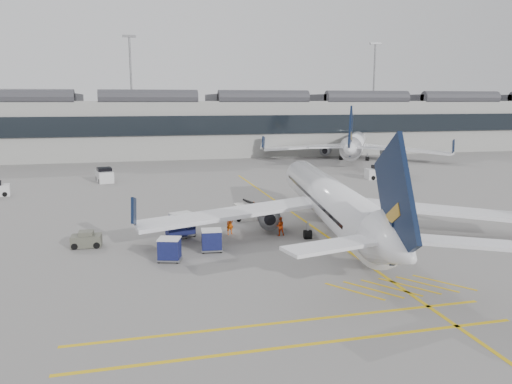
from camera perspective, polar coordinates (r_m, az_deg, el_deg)
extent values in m
plane|color=gray|center=(34.83, -4.50, -8.15)|extent=(220.00, 220.00, 0.00)
cube|color=#9E9E99|center=(104.88, -11.09, 7.16)|extent=(200.00, 20.00, 11.00)
cube|color=black|center=(94.66, -10.79, 7.45)|extent=(200.00, 0.50, 3.60)
cube|color=#38383D|center=(104.74, -11.21, 10.55)|extent=(200.00, 18.00, 1.40)
cylinder|color=slate|center=(118.61, -14.03, 10.78)|extent=(0.44, 0.44, 25.00)
cube|color=slate|center=(119.44, -14.30, 16.88)|extent=(3.00, 0.60, 0.50)
cylinder|color=slate|center=(133.05, 13.27, 10.74)|extent=(0.44, 0.44, 25.00)
cube|color=slate|center=(133.80, 13.50, 16.18)|extent=(3.00, 0.60, 0.50)
cube|color=gold|center=(46.59, 5.67, -3.38)|extent=(0.25, 60.00, 0.01)
cylinder|color=white|center=(42.92, 8.36, -0.77)|extent=(7.41, 27.18, 3.38)
cone|color=white|center=(57.68, 4.82, 2.16)|extent=(3.89, 4.07, 3.38)
cone|color=white|center=(28.30, 15.81, -6.15)|extent=(3.99, 4.78, 3.38)
cube|color=white|center=(40.61, -3.03, -2.47)|extent=(15.61, 5.67, 0.31)
cube|color=white|center=(44.63, 19.47, -1.89)|extent=(15.11, 9.76, 0.31)
cylinder|color=slate|center=(42.75, 1.35, -2.67)|extent=(2.36, 3.49, 1.89)
cylinder|color=slate|center=(45.13, 14.63, -2.32)|extent=(2.36, 3.49, 1.89)
cube|color=black|center=(28.20, 15.67, -0.93)|extent=(1.30, 6.81, 7.53)
cylinder|color=black|center=(53.33, 5.70, -1.31)|extent=(0.34, 0.61, 0.58)
cylinder|color=black|center=(40.87, 5.93, -4.84)|extent=(0.73, 0.81, 0.72)
cylinder|color=black|center=(41.95, 11.98, -4.61)|extent=(0.73, 0.81, 0.72)
cylinder|color=white|center=(98.13, 11.27, 5.53)|extent=(16.99, 27.62, 3.67)
cone|color=white|center=(114.68, 11.70, 6.19)|extent=(5.08, 5.18, 3.67)
cone|color=white|center=(81.18, 10.66, 4.85)|extent=(5.45, 5.87, 3.67)
cube|color=white|center=(97.64, 5.74, 5.13)|extent=(16.97, 6.34, 0.34)
cube|color=white|center=(96.73, 16.73, 4.70)|extent=(14.08, 14.39, 0.34)
cylinder|color=slate|center=(99.19, 7.97, 4.77)|extent=(3.46, 4.07, 2.05)
cylinder|color=slate|center=(98.64, 14.55, 4.51)|extent=(3.46, 4.07, 2.05)
cube|color=black|center=(81.55, 10.75, 6.80)|extent=(3.75, 6.71, 8.18)
cylinder|color=black|center=(109.56, 11.53, 4.55)|extent=(0.53, 0.68, 0.63)
cylinder|color=black|center=(96.11, 9.68, 3.87)|extent=(0.97, 1.01, 0.78)
cylinder|color=black|center=(95.87, 12.60, 3.75)|extent=(0.97, 1.01, 0.78)
cube|color=silver|center=(47.30, -0.54, -2.69)|extent=(3.92, 1.69, 0.71)
cube|color=black|center=(47.41, 0.63, -1.65)|extent=(3.48, 1.27, 1.50)
cube|color=silver|center=(46.86, -1.86, -1.93)|extent=(0.97, 1.36, 0.91)
cylinder|color=black|center=(46.30, -1.99, -3.15)|extent=(0.45, 0.20, 0.45)
cylinder|color=black|center=(47.64, -2.42, -2.76)|extent=(0.45, 0.20, 0.45)
cylinder|color=black|center=(47.07, 1.36, -2.92)|extent=(0.45, 0.20, 0.45)
cylinder|color=black|center=(48.39, 0.84, -2.55)|extent=(0.45, 0.20, 0.45)
cube|color=gray|center=(37.55, -5.08, -6.51)|extent=(1.69, 1.44, 0.11)
cube|color=#141A50|center=(37.34, -5.10, -5.42)|extent=(1.55, 1.38, 1.35)
cube|color=silver|center=(37.15, -5.12, -4.37)|extent=(1.60, 1.43, 0.09)
cylinder|color=black|center=(37.05, -6.04, -6.87)|extent=(0.21, 0.11, 0.20)
cylinder|color=black|center=(38.02, -6.12, -6.41)|extent=(0.21, 0.11, 0.20)
cylinder|color=black|center=(37.12, -4.02, -6.80)|extent=(0.21, 0.11, 0.20)
cylinder|color=black|center=(38.10, -4.15, -6.35)|extent=(0.21, 0.11, 0.20)
cube|color=gray|center=(35.70, -9.83, -7.53)|extent=(1.89, 1.70, 0.11)
cube|color=#141A50|center=(35.48, -9.86, -6.38)|extent=(1.74, 1.61, 1.35)
cube|color=silver|center=(35.28, -9.90, -5.28)|extent=(1.80, 1.67, 0.09)
cylinder|color=black|center=(35.39, -11.04, -7.84)|extent=(0.22, 0.15, 0.20)
cylinder|color=black|center=(36.34, -10.66, -7.34)|extent=(0.22, 0.15, 0.20)
cylinder|color=black|center=(35.11, -8.95, -7.92)|extent=(0.22, 0.15, 0.20)
cylinder|color=black|center=(36.06, -8.63, -7.41)|extent=(0.22, 0.15, 0.20)
cube|color=gray|center=(41.77, -8.40, -4.79)|extent=(2.30, 2.10, 0.13)
cube|color=#141A50|center=(41.55, -8.44, -3.61)|extent=(2.13, 2.00, 1.60)
cube|color=silver|center=(41.35, -8.47, -2.48)|extent=(2.20, 2.07, 0.11)
cylinder|color=black|center=(40.94, -9.00, -5.23)|extent=(0.27, 0.19, 0.24)
cylinder|color=black|center=(42.01, -9.72, -4.85)|extent=(0.27, 0.19, 0.24)
cylinder|color=black|center=(41.59, -7.07, -4.93)|extent=(0.27, 0.19, 0.24)
cylinder|color=black|center=(42.64, -7.82, -4.57)|extent=(0.27, 0.19, 0.24)
cube|color=gray|center=(41.38, -9.09, -4.99)|extent=(1.86, 1.63, 0.12)
cube|color=#141A50|center=(41.19, -9.13, -3.94)|extent=(1.71, 1.55, 1.41)
cube|color=silver|center=(41.01, -9.16, -2.94)|extent=(1.77, 1.61, 0.10)
cylinder|color=black|center=(40.74, -9.83, -5.36)|extent=(0.23, 0.13, 0.21)
cylinder|color=black|center=(41.74, -10.19, -4.98)|extent=(0.23, 0.13, 0.21)
cylinder|color=black|center=(41.07, -7.98, -5.17)|extent=(0.23, 0.13, 0.21)
cylinder|color=black|center=(42.07, -8.38, -4.81)|extent=(0.23, 0.13, 0.21)
imported|color=#FE5D0D|center=(41.93, -3.00, -3.66)|extent=(0.74, 0.60, 1.77)
imported|color=red|center=(41.55, 2.75, -3.91)|extent=(0.79, 0.62, 1.60)
cube|color=#555649|center=(40.53, -18.81, -5.29)|extent=(2.28, 1.43, 0.89)
cube|color=#555649|center=(40.39, -18.86, -4.56)|extent=(1.11, 1.11, 0.45)
cylinder|color=black|center=(40.16, -20.03, -5.87)|extent=(0.51, 0.24, 0.50)
cylinder|color=black|center=(41.26, -19.80, -5.42)|extent=(0.51, 0.24, 0.50)
cylinder|color=black|center=(39.94, -17.75, -5.82)|extent=(0.51, 0.24, 0.50)
cylinder|color=black|center=(41.05, -17.58, -5.37)|extent=(0.51, 0.24, 0.50)
cone|color=#F24C0A|center=(53.54, -0.24, -1.27)|extent=(0.34, 0.34, 0.47)
cone|color=#F24C0A|center=(43.72, 9.80, -4.09)|extent=(0.35, 0.35, 0.49)
cylinder|color=black|center=(65.32, -26.78, -0.23)|extent=(0.59, 0.30, 0.57)
cylinder|color=black|center=(66.81, -26.73, -0.01)|extent=(0.59, 0.30, 0.57)
cube|color=silver|center=(71.99, -16.92, 1.71)|extent=(2.68, 4.20, 1.51)
cube|color=black|center=(71.87, -16.96, 2.44)|extent=(2.19, 2.27, 0.65)
cylinder|color=black|center=(70.92, -16.05, 1.28)|extent=(0.36, 0.68, 0.65)
cylinder|color=black|center=(70.67, -17.43, 1.17)|extent=(0.36, 0.68, 0.65)
cylinder|color=black|center=(73.45, -16.39, 1.56)|extent=(0.36, 0.68, 0.65)
cylinder|color=black|center=(73.21, -17.73, 1.46)|extent=(0.36, 0.68, 0.65)
cube|color=silver|center=(73.64, 13.92, 2.03)|extent=(3.95, 2.22, 1.48)
cube|color=black|center=(73.51, 13.95, 2.72)|extent=(2.05, 1.95, 0.63)
cylinder|color=black|center=(72.44, 13.24, 1.59)|extent=(0.65, 0.29, 0.63)
cylinder|color=black|center=(73.99, 12.75, 1.79)|extent=(0.65, 0.29, 0.63)
cylinder|color=black|center=(73.43, 15.08, 1.62)|extent=(0.65, 0.29, 0.63)
cylinder|color=black|center=(74.96, 14.55, 1.82)|extent=(0.65, 0.29, 0.63)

